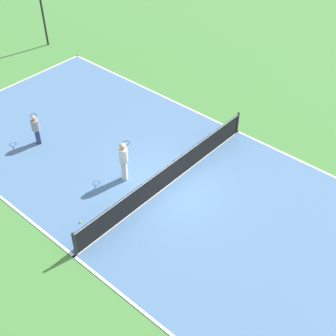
% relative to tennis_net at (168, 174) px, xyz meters
% --- Properties ---
extents(ground_plane, '(80.00, 80.00, 0.00)m').
position_rel_tennis_net_xyz_m(ground_plane, '(0.00, 0.00, -0.57)').
color(ground_plane, '#47843D').
extents(court_surface, '(9.87, 22.93, 0.02)m').
position_rel_tennis_net_xyz_m(court_surface, '(0.00, 0.00, -0.56)').
color(court_surface, '#4C729E').
rests_on(court_surface, ground_plane).
extents(tennis_net, '(9.67, 0.10, 1.08)m').
position_rel_tennis_net_xyz_m(tennis_net, '(0.00, 0.00, 0.00)').
color(tennis_net, black).
rests_on(tennis_net, court_surface).
extents(player_baseline_gray, '(0.76, 0.97, 1.42)m').
position_rel_tennis_net_xyz_m(player_baseline_gray, '(-1.72, 6.22, 0.25)').
color(player_baseline_gray, navy).
rests_on(player_baseline_gray, court_surface).
extents(player_near_white, '(0.96, 0.80, 1.80)m').
position_rel_tennis_net_xyz_m(player_near_white, '(-0.88, 1.57, 0.50)').
color(player_near_white, white).
rests_on(player_near_white, court_surface).
extents(tennis_ball_right_alley, '(0.07, 0.07, 0.07)m').
position_rel_tennis_net_xyz_m(tennis_ball_right_alley, '(-3.71, 1.05, -0.51)').
color(tennis_ball_right_alley, '#CCE033').
rests_on(tennis_ball_right_alley, court_surface).
extents(fence_post_back_right, '(0.12, 0.12, 5.20)m').
position_rel_tennis_net_xyz_m(fence_post_back_right, '(4.71, 13.93, 2.03)').
color(fence_post_back_right, black).
rests_on(fence_post_back_right, ground_plane).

